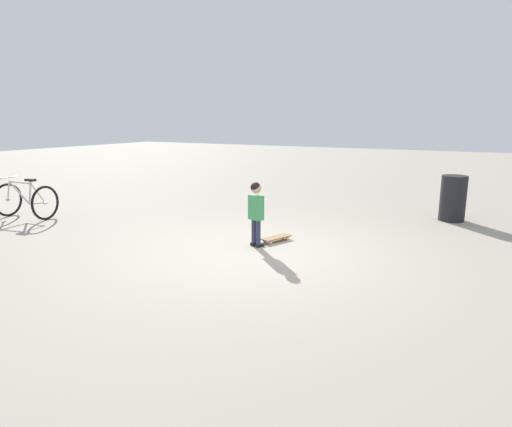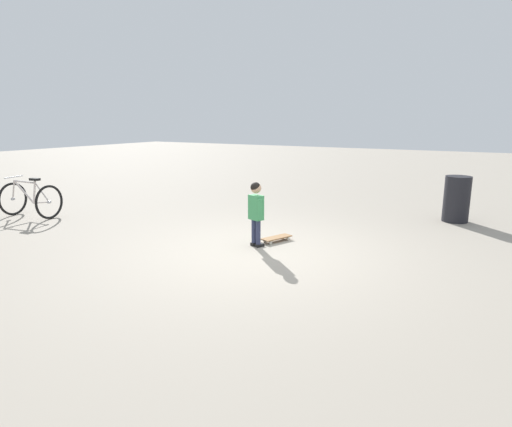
{
  "view_description": "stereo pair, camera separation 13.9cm",
  "coord_description": "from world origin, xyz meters",
  "px_view_note": "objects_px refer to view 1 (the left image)",
  "views": [
    {
      "loc": [
        -2.94,
        5.65,
        2.04
      ],
      "look_at": [
        0.27,
        -0.29,
        0.55
      ],
      "focal_mm": 30.15,
      "sensor_mm": 36.0,
      "label": 1
    },
    {
      "loc": [
        -3.06,
        5.59,
        2.04
      ],
      "look_at": [
        0.27,
        -0.29,
        0.55
      ],
      "focal_mm": 30.15,
      "sensor_mm": 36.0,
      "label": 2
    }
  ],
  "objects_px": {
    "trash_bin": "(453,198)",
    "bicycle_near": "(26,200)",
    "child_person": "(256,207)",
    "skateboard": "(276,238)"
  },
  "relations": [
    {
      "from": "skateboard",
      "to": "trash_bin",
      "type": "distance_m",
      "value": 3.99
    },
    {
      "from": "trash_bin",
      "to": "bicycle_near",
      "type": "bearing_deg",
      "value": 26.88
    },
    {
      "from": "bicycle_near",
      "to": "trash_bin",
      "type": "relative_size",
      "value": 1.26
    },
    {
      "from": "skateboard",
      "to": "bicycle_near",
      "type": "height_order",
      "value": "bicycle_near"
    },
    {
      "from": "child_person",
      "to": "bicycle_near",
      "type": "relative_size",
      "value": 0.91
    },
    {
      "from": "skateboard",
      "to": "trash_bin",
      "type": "height_order",
      "value": "trash_bin"
    },
    {
      "from": "child_person",
      "to": "bicycle_near",
      "type": "distance_m",
      "value": 5.24
    },
    {
      "from": "child_person",
      "to": "bicycle_near",
      "type": "xyz_separation_m",
      "value": [
        5.22,
        0.47,
        -0.28
      ]
    },
    {
      "from": "child_person",
      "to": "skateboard",
      "type": "distance_m",
      "value": 0.76
    },
    {
      "from": "child_person",
      "to": "bicycle_near",
      "type": "bearing_deg",
      "value": 5.1
    }
  ]
}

